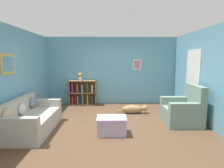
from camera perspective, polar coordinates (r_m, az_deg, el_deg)
name	(u,v)px	position (r m, az deg, el deg)	size (l,w,h in m)	color
ground_plane	(112,124)	(4.94, 0.08, -12.83)	(14.00, 14.00, 0.00)	brown
wall_back	(111,71)	(6.87, -0.23, 4.30)	(5.60, 0.13, 2.60)	#609EB7
wall_left	(15,77)	(5.25, -29.01, 2.02)	(0.13, 5.00, 2.60)	#609EB7
wall_right	(207,77)	(5.34, 28.59, 2.05)	(0.16, 5.00, 2.60)	#609EB7
couch	(31,119)	(4.82, -24.94, -10.44)	(0.91, 1.73, 0.81)	#ADA89E
bookshelf	(83,93)	(6.85, -9.52, -2.84)	(1.03, 0.32, 0.95)	olive
recliner_chair	(183,110)	(5.23, 22.28, -7.98)	(0.91, 0.92, 1.07)	gray
coffee_table	(112,125)	(4.24, -0.12, -13.24)	(0.69, 0.46, 0.42)	#ADA3CC
dog	(134,109)	(5.82, 7.18, -8.12)	(1.00, 0.25, 0.28)	#9E7A4C
vase	(80,76)	(6.75, -10.36, 2.52)	(0.16, 0.16, 0.29)	silver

